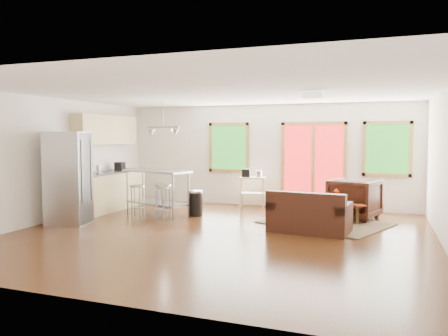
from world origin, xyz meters
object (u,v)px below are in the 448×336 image
(ottoman, at_px, (311,208))
(armchair, at_px, (355,197))
(rug, at_px, (325,223))
(island, at_px, (157,184))
(loveseat, at_px, (309,216))
(coffee_table, at_px, (334,206))
(kitchen_cart, at_px, (252,181))
(refrigerator, at_px, (69,178))

(ottoman, bearing_deg, armchair, -1.98)
(rug, distance_m, ottoman, 0.90)
(armchair, relative_size, island, 0.56)
(rug, bearing_deg, loveseat, -102.56)
(coffee_table, distance_m, island, 3.95)
(armchair, relative_size, ottoman, 1.70)
(rug, height_order, ottoman, ottoman)
(armchair, height_order, kitchen_cart, kitchen_cart)
(coffee_table, relative_size, island, 0.65)
(coffee_table, xyz_separation_m, refrigerator, (-5.09, -1.96, 0.59))
(island, distance_m, kitchen_cart, 2.42)
(coffee_table, bearing_deg, refrigerator, -158.95)
(armchair, xyz_separation_m, island, (-4.29, -0.98, 0.22))
(rug, distance_m, armchair, 1.04)
(ottoman, height_order, island, island)
(refrigerator, distance_m, island, 1.96)
(island, bearing_deg, kitchen_cart, 43.33)
(rug, relative_size, island, 1.33)
(island, bearing_deg, coffee_table, 5.99)
(rug, xyz_separation_m, ottoman, (-0.42, 0.78, 0.18))
(refrigerator, bearing_deg, kitchen_cart, 33.15)
(armchair, bearing_deg, coffee_table, 74.52)
(coffee_table, xyz_separation_m, kitchen_cart, (-2.15, 1.25, 0.32))
(rug, relative_size, ottoman, 4.07)
(loveseat, relative_size, armchair, 1.60)
(loveseat, distance_m, coffee_table, 1.13)
(coffee_table, height_order, kitchen_cart, kitchen_cart)
(coffee_table, bearing_deg, armchair, 56.22)
(rug, bearing_deg, refrigerator, -160.17)
(refrigerator, relative_size, kitchen_cart, 1.93)
(loveseat, xyz_separation_m, armchair, (0.74, 1.64, 0.18))
(coffee_table, height_order, refrigerator, refrigerator)
(armchair, bearing_deg, rug, 72.62)
(island, bearing_deg, refrigerator, -127.34)
(loveseat, height_order, island, island)
(armchair, height_order, refrigerator, refrigerator)
(ottoman, xyz_separation_m, refrigerator, (-4.52, -2.56, 0.75))
(armchair, height_order, ottoman, armchair)
(rug, xyz_separation_m, coffee_table, (0.16, 0.18, 0.34))
(island, bearing_deg, rug, 3.51)
(coffee_table, xyz_separation_m, ottoman, (-0.57, 0.60, -0.16))
(island, bearing_deg, loveseat, -10.50)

